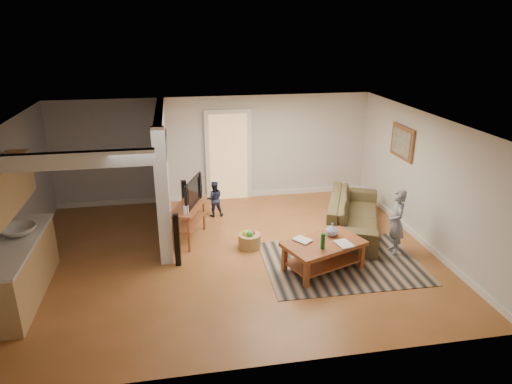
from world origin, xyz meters
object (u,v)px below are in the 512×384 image
(coffee_table, at_px, (324,248))
(tv_console, at_px, (189,208))
(child, at_px, (393,252))
(speaker_right, at_px, (185,204))
(speaker_left, at_px, (177,240))
(toy_basket, at_px, (250,240))
(sofa, at_px, (352,230))
(toddler, at_px, (215,216))

(coffee_table, xyz_separation_m, tv_console, (-2.24, 1.58, 0.26))
(coffee_table, distance_m, tv_console, 2.76)
(coffee_table, distance_m, child, 1.59)
(speaker_right, bearing_deg, speaker_left, -105.49)
(toy_basket, bearing_deg, tv_console, 153.37)
(tv_console, relative_size, child, 1.01)
(tv_console, xyz_separation_m, child, (3.74, -1.22, -0.67))
(speaker_left, relative_size, speaker_right, 0.96)
(sofa, distance_m, coffee_table, 1.84)
(tv_console, bearing_deg, child, 2.16)
(tv_console, relative_size, toy_basket, 2.94)
(coffee_table, height_order, toy_basket, coffee_table)
(sofa, height_order, coffee_table, coffee_table)
(coffee_table, height_order, child, coffee_table)
(coffee_table, height_order, speaker_right, speaker_right)
(speaker_right, height_order, toy_basket, speaker_right)
(coffee_table, height_order, speaker_left, speaker_left)
(speaker_left, xyz_separation_m, toy_basket, (1.36, 0.43, -0.33))
(coffee_table, height_order, toddler, coffee_table)
(sofa, distance_m, child, 1.13)
(speaker_left, height_order, toddler, speaker_left)
(toy_basket, xyz_separation_m, toddler, (-0.52, 1.67, -0.16))
(sofa, distance_m, tv_console, 3.41)
(child, bearing_deg, toy_basket, -91.86)
(toy_basket, distance_m, toddler, 1.76)
(sofa, bearing_deg, toddler, 88.10)
(coffee_table, height_order, tv_console, tv_console)
(tv_console, xyz_separation_m, toddler, (0.58, 1.12, -0.67))
(speaker_right, distance_m, toy_basket, 1.74)
(speaker_right, bearing_deg, child, -35.62)
(coffee_table, relative_size, toddler, 1.90)
(child, bearing_deg, tv_console, -95.72)
(tv_console, xyz_separation_m, toy_basket, (1.10, -0.55, -0.52))
(sofa, relative_size, child, 2.01)
(sofa, xyz_separation_m, speaker_left, (-3.60, -0.82, 0.49))
(sofa, relative_size, coffee_table, 1.62)
(tv_console, distance_m, speaker_right, 0.70)
(speaker_right, xyz_separation_m, toy_basket, (1.18, -1.22, -0.36))
(sofa, xyz_separation_m, toy_basket, (-2.24, -0.39, 0.16))
(speaker_right, bearing_deg, tv_console, -92.62)
(speaker_left, relative_size, child, 0.79)
(sofa, bearing_deg, speaker_left, 125.91)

